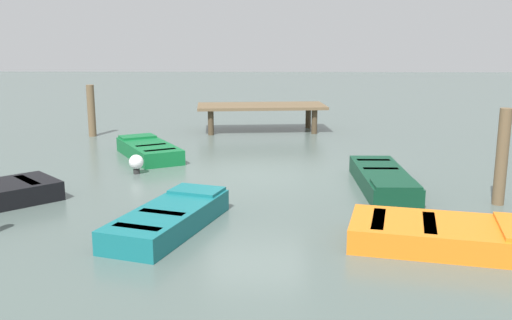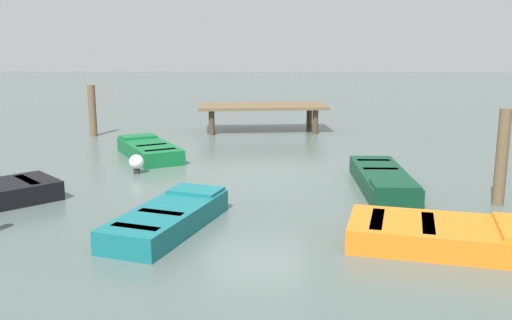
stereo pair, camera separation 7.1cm
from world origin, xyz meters
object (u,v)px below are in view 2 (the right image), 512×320
(rowboat_dark_green, at_px, (383,179))
(marker_buoy, at_px, (136,162))
(rowboat_orange, at_px, (443,235))
(mooring_piling_near_left, at_px, (502,157))
(rowboat_green, at_px, (149,150))
(dock_segment, at_px, (262,108))
(mooring_piling_mid_left, at_px, (92,111))
(rowboat_teal, at_px, (168,218))

(rowboat_dark_green, distance_m, marker_buoy, 5.99)
(rowboat_orange, bearing_deg, mooring_piling_near_left, 66.73)
(rowboat_green, bearing_deg, dock_segment, -63.03)
(dock_segment, height_order, mooring_piling_mid_left, mooring_piling_mid_left)
(rowboat_teal, height_order, rowboat_dark_green, same)
(rowboat_dark_green, height_order, marker_buoy, marker_buoy)
(rowboat_dark_green, height_order, mooring_piling_near_left, mooring_piling_near_left)
(rowboat_green, bearing_deg, rowboat_orange, -166.60)
(rowboat_green, distance_m, mooring_piling_mid_left, 4.36)
(mooring_piling_near_left, relative_size, marker_buoy, 4.11)
(dock_segment, xyz_separation_m, rowboat_green, (-3.09, -4.60, -0.62))
(dock_segment, xyz_separation_m, rowboat_dark_green, (2.87, -7.79, -0.62))
(dock_segment, relative_size, mooring_piling_near_left, 2.37)
(rowboat_orange, distance_m, rowboat_dark_green, 3.67)
(mooring_piling_mid_left, bearing_deg, dock_segment, 11.68)
(dock_segment, distance_m, rowboat_dark_green, 8.32)
(rowboat_green, xyz_separation_m, mooring_piling_mid_left, (-2.64, 3.41, 0.65))
(rowboat_teal, xyz_separation_m, mooring_piling_near_left, (6.43, 1.74, 0.77))
(rowboat_orange, height_order, marker_buoy, marker_buoy)
(rowboat_green, bearing_deg, rowboat_teal, 165.97)
(rowboat_orange, distance_m, marker_buoy, 7.89)
(rowboat_teal, height_order, marker_buoy, marker_buoy)
(marker_buoy, bearing_deg, dock_segment, 65.42)
(rowboat_dark_green, relative_size, marker_buoy, 6.98)
(rowboat_orange, relative_size, rowboat_dark_green, 0.96)
(rowboat_green, bearing_deg, mooring_piling_near_left, -147.55)
(dock_segment, height_order, rowboat_green, dock_segment)
(mooring_piling_near_left, height_order, marker_buoy, mooring_piling_near_left)
(mooring_piling_near_left, xyz_separation_m, mooring_piling_mid_left, (-10.72, 7.78, -0.11))
(rowboat_dark_green, xyz_separation_m, mooring_piling_near_left, (2.12, -1.18, 0.77))
(rowboat_green, xyz_separation_m, mooring_piling_near_left, (8.08, -4.37, 0.77))
(rowboat_orange, xyz_separation_m, rowboat_teal, (-4.63, 0.73, -0.00))
(rowboat_teal, bearing_deg, rowboat_dark_green, -37.87)
(dock_segment, distance_m, rowboat_teal, 10.82)
(rowboat_dark_green, bearing_deg, rowboat_teal, -56.41)
(marker_buoy, bearing_deg, mooring_piling_near_left, -16.96)
(rowboat_orange, xyz_separation_m, rowboat_green, (-6.28, 6.84, 0.00))
(mooring_piling_near_left, bearing_deg, marker_buoy, 163.04)
(rowboat_orange, distance_m, rowboat_green, 9.29)
(dock_segment, relative_size, rowboat_green, 1.56)
(rowboat_orange, height_order, rowboat_green, same)
(rowboat_orange, bearing_deg, marker_buoy, 154.39)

